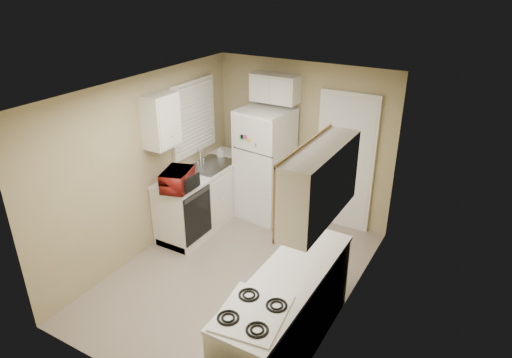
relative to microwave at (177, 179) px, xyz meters
The scene contains 19 objects.
floor 1.47m from the microwave, ahead, with size 3.80×3.80×0.00m, color #AA9C8A.
ceiling 1.70m from the microwave, ahead, with size 3.80×3.80×0.00m, color white.
wall_left 0.45m from the microwave, 155.86° to the right, with size 3.80×3.80×0.00m, color tan.
wall_right 2.42m from the microwave, ahead, with size 3.80×3.80×0.00m, color tan.
wall_back 2.01m from the microwave, 59.63° to the left, with size 2.80×2.80×0.00m, color tan.
wall_front 2.31m from the microwave, 64.01° to the right, with size 2.80×2.80×0.00m, color tan.
left_counter 0.95m from the microwave, 96.96° to the left, with size 0.60×1.80×0.90m, color silver.
dishwasher 0.61m from the microwave, 32.01° to the left, with size 0.03×0.58×0.72m, color black.
sink 0.90m from the microwave, 95.78° to the left, with size 0.54×0.74×0.16m, color gray.
microwave is the anchor object (origin of this frame).
soap_bottle 1.23m from the microwave, 96.50° to the left, with size 0.07×0.08×0.16m, color silver.
window_blinds 1.09m from the microwave, 111.71° to the left, with size 0.10×0.98×1.08m, color silver.
upper_cabinet_left 0.79m from the microwave, 169.13° to the left, with size 0.30×0.45×0.70m, color silver.
refrigerator 1.49m from the microwave, 67.39° to the left, with size 0.71×0.69×1.73m, color white.
cabinet_over_fridge 1.94m from the microwave, 68.80° to the left, with size 0.70×0.30×0.40m, color silver.
interior_door 2.40m from the microwave, 44.57° to the left, with size 0.86×0.06×2.08m, color white.
right_counter 2.40m from the microwave, 24.77° to the right, with size 0.60×2.00×0.90m, color silver.
stove 2.69m from the microwave, 37.31° to the right, with size 0.55×0.67×0.82m, color white.
upper_cabinet_right 2.48m from the microwave, 16.60° to the right, with size 0.30×1.20×0.70m, color silver.
Camera 1 is at (2.61, -4.04, 3.59)m, focal length 32.00 mm.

